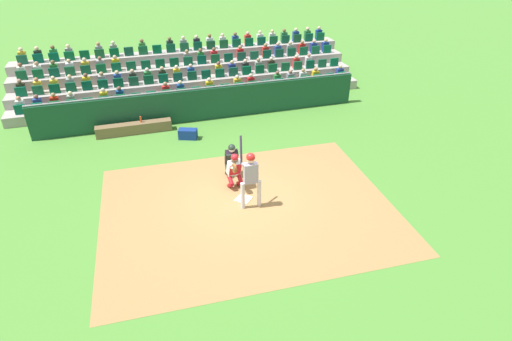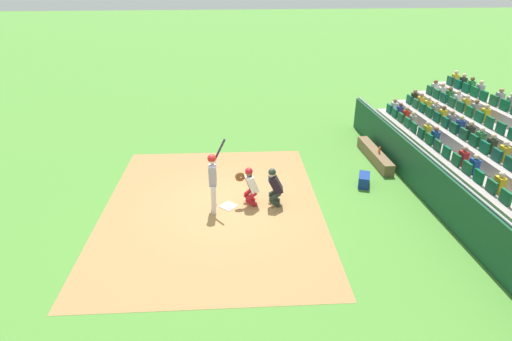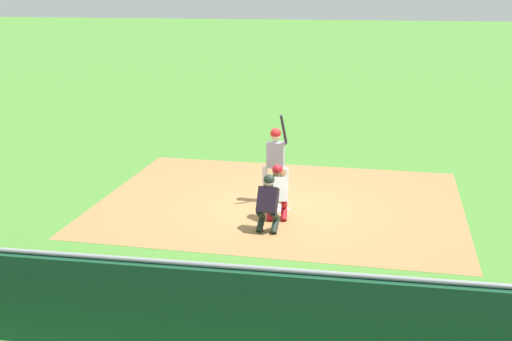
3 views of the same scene
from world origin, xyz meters
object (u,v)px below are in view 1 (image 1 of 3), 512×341
(dugout_bench, at_px, (134,128))
(equipment_duffel_bag, at_px, (188,134))
(batter_at_plate, at_px, (250,174))
(water_bottle_on_bench, at_px, (141,119))
(home_plate_marker, at_px, (243,199))
(catcher_crouching, at_px, (234,169))
(home_plate_umpire, at_px, (232,158))

(dugout_bench, height_order, equipment_duffel_bag, dugout_bench)
(equipment_duffel_bag, bearing_deg, batter_at_plate, 122.61)
(water_bottle_on_bench, bearing_deg, home_plate_marker, 114.56)
(water_bottle_on_bench, relative_size, equipment_duffel_bag, 0.35)
(dugout_bench, relative_size, water_bottle_on_bench, 11.99)
(batter_at_plate, height_order, dugout_bench, batter_at_plate)
(catcher_crouching, relative_size, home_plate_umpire, 1.02)
(home_plate_marker, xyz_separation_m, equipment_duffel_bag, (0.98, -4.74, 0.19))
(catcher_crouching, bearing_deg, home_plate_umpire, -97.57)
(home_plate_umpire, xyz_separation_m, dugout_bench, (3.01, -4.40, -0.48))
(dugout_bench, relative_size, equipment_duffel_bag, 4.18)
(batter_at_plate, distance_m, catcher_crouching, 1.24)
(water_bottle_on_bench, bearing_deg, batter_at_plate, 113.87)
(batter_at_plate, xyz_separation_m, home_plate_umpire, (0.10, -1.90, -0.48))
(catcher_crouching, bearing_deg, home_plate_marker, 97.82)
(water_bottle_on_bench, bearing_deg, catcher_crouching, 116.57)
(home_plate_marker, distance_m, home_plate_umpire, 1.61)
(water_bottle_on_bench, bearing_deg, dugout_bench, 5.81)
(home_plate_umpire, xyz_separation_m, equipment_duffel_bag, (0.99, -3.28, -0.49))
(batter_at_plate, xyz_separation_m, dugout_bench, (3.12, -6.30, -0.95))
(home_plate_umpire, height_order, dugout_bench, home_plate_umpire)
(equipment_duffel_bag, bearing_deg, dugout_bench, -8.36)
(home_plate_umpire, height_order, equipment_duffel_bag, home_plate_umpire)
(home_plate_marker, relative_size, home_plate_umpire, 0.34)
(home_plate_marker, xyz_separation_m, batter_at_plate, (-0.11, 0.44, 1.15))
(catcher_crouching, height_order, home_plate_umpire, catcher_crouching)
(catcher_crouching, bearing_deg, dugout_bench, -60.59)
(home_plate_umpire, bearing_deg, batter_at_plate, 93.12)
(home_plate_marker, height_order, catcher_crouching, catcher_crouching)
(batter_at_plate, distance_m, home_plate_umpire, 1.96)
(batter_at_plate, height_order, home_plate_umpire, batter_at_plate)
(water_bottle_on_bench, bearing_deg, equipment_duffel_bag, 145.95)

